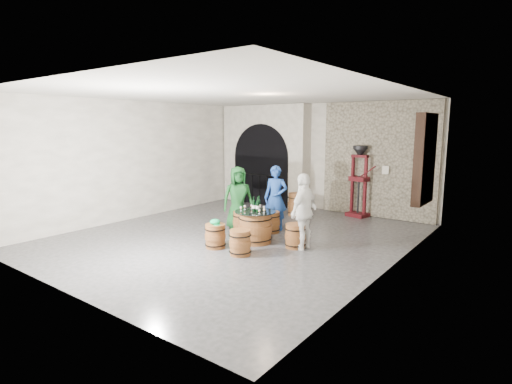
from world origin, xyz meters
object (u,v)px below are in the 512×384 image
Objects in this scene: person_green at (238,198)px; barrel_stool_near_left at (215,236)px; wine_bottle_right at (259,204)px; wine_bottle_center at (258,206)px; side_barrel at (296,204)px; barrel_stool_left at (242,222)px; person_white at (304,211)px; barrel_stool_near_right at (240,243)px; wine_bottle_left at (254,205)px; person_blue at (276,198)px; corking_press at (359,176)px; barrel_stool_far at (271,222)px; barrel_stool_right at (295,236)px; barrel_table at (255,227)px.

barrel_stool_near_left is at bearing -122.36° from person_green.
person_green reaches higher than wine_bottle_right.
wine_bottle_center reaches higher than side_barrel.
person_green is (-0.24, 0.15, 0.53)m from barrel_stool_left.
person_green is at bearing -101.49° from person_white.
barrel_stool_near_left is at bearing 175.11° from barrel_stool_near_right.
wine_bottle_left is (-1.10, -0.25, 0.04)m from person_white.
person_blue is 1.78m from side_barrel.
person_green is 4.79× the size of wine_bottle_center.
corking_press is (1.20, 4.61, 0.91)m from barrel_stool_near_left.
person_green is at bearing 111.71° from barrel_stool_near_left.
person_white is at bearing 34.57° from barrel_stool_near_left.
side_barrel is at bearing 104.60° from barrel_stool_near_right.
person_blue reaches higher than wine_bottle_right.
barrel_stool_near_right is 0.25× the size of corking_press.
barrel_stool_far is 1.84m from barrel_stool_near_right.
wine_bottle_right is (0.44, 0.95, 0.58)m from barrel_stool_near_left.
wine_bottle_left is at bearing -97.76° from person_blue.
wine_bottle_left is 1.00× the size of wine_bottle_right.
person_green reaches higher than barrel_stool_near_left.
barrel_stool_right is at bearing -76.20° from corking_press.
barrel_stool_right is 1.00× the size of barrel_stool_near_left.
person_blue is (-0.56, 2.07, 0.54)m from barrel_stool_near_right.
person_blue is (0.74, 0.55, 0.01)m from person_green.
barrel_stool_near_left is 1.19m from wine_bottle_right.
barrel_stool_right is 0.57m from person_white.
wine_bottle_right reaches higher than barrel_table.
corking_press is (-0.31, 3.57, 0.37)m from person_white.
corking_press reaches higher than wine_bottle_right.
side_barrel is at bearing 84.68° from person_blue.
person_blue reaches higher than person_green.
person_blue is (-0.27, 1.20, 0.44)m from barrel_table.
wine_bottle_right is (-1.08, -0.10, 0.04)m from person_white.
barrel_stool_near_right is 1.56× the size of wine_bottle_center.
barrel_table is 0.57× the size of person_white.
barrel_stool_left is at bearing -86.63° from person_green.
person_white reaches higher than barrel_stool_far.
person_blue is 1.25m from wine_bottle_left.
barrel_stool_far is 1.56× the size of wine_bottle_left.
barrel_stool_near_right is at bearing -120.07° from barrel_stool_right.
wine_bottle_right is (-0.90, -0.06, 0.58)m from barrel_stool_right.
barrel_stool_right is 1.56× the size of wine_bottle_left.
wine_bottle_left is (-0.92, -0.22, 0.58)m from barrel_stool_right.
barrel_stool_far is at bearing 147.28° from barrel_stool_right.
barrel_table is 1.28m from person_green.
wine_bottle_right is at bearing -25.17° from barrel_stool_left.
side_barrel is (-0.48, 1.96, 0.07)m from barrel_stool_far.
barrel_stool_left is 1.56× the size of wine_bottle_right.
wine_bottle_right is (0.21, -0.77, 0.58)m from barrel_stool_far.
barrel_stool_far is 1.00× the size of barrel_stool_right.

